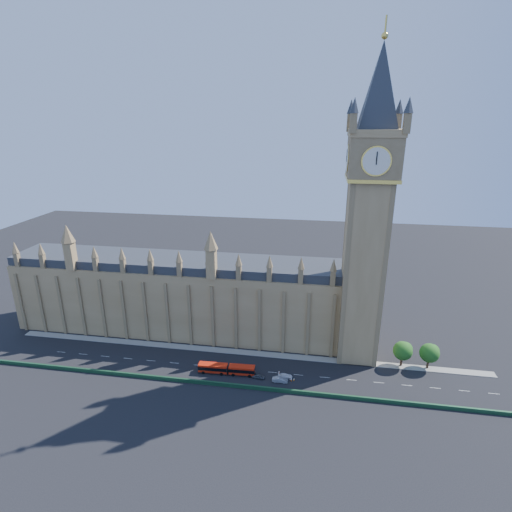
# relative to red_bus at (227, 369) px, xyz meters

# --- Properties ---
(ground) EXTENTS (400.00, 400.00, 0.00)m
(ground) POSITION_rel_red_bus_xyz_m (2.01, 2.74, -1.57)
(ground) COLOR black
(ground) RESTS_ON ground
(palace_westminster) EXTENTS (120.00, 20.00, 28.00)m
(palace_westminster) POSITION_rel_red_bus_xyz_m (-22.99, 24.74, 12.30)
(palace_westminster) COLOR #977749
(palace_westminster) RESTS_ON ground
(elizabeth_tower) EXTENTS (20.59, 20.59, 105.00)m
(elizabeth_tower) POSITION_rel_red_bus_xyz_m (40.01, 16.73, 52.99)
(elizabeth_tower) COLOR #977749
(elizabeth_tower) RESTS_ON ground
(bridge_parapet) EXTENTS (160.00, 0.60, 1.20)m
(bridge_parapet) POSITION_rel_red_bus_xyz_m (2.01, -6.26, -0.97)
(bridge_parapet) COLOR #1E4C2D
(bridge_parapet) RESTS_ON ground
(kerb_north) EXTENTS (160.00, 3.00, 0.16)m
(kerb_north) POSITION_rel_red_bus_xyz_m (2.01, 12.24, -1.49)
(kerb_north) COLOR gray
(kerb_north) RESTS_ON ground
(tree_east_near) EXTENTS (6.00, 6.00, 8.50)m
(tree_east_near) POSITION_rel_red_bus_xyz_m (54.24, 12.82, 4.07)
(tree_east_near) COLOR #382619
(tree_east_near) RESTS_ON ground
(tree_east_far) EXTENTS (6.00, 6.00, 8.50)m
(tree_east_far) POSITION_rel_red_bus_xyz_m (62.24, 12.82, 4.07)
(tree_east_far) COLOR #382619
(tree_east_far) RESTS_ON ground
(red_bus) EXTENTS (17.61, 3.36, 2.98)m
(red_bus) POSITION_rel_red_bus_xyz_m (0.00, 0.00, 0.00)
(red_bus) COLOR red
(red_bus) RESTS_ON ground
(car_grey) EXTENTS (3.86, 1.86, 1.27)m
(car_grey) POSITION_rel_red_bus_xyz_m (10.14, -0.89, -0.93)
(car_grey) COLOR #45484D
(car_grey) RESTS_ON ground
(car_silver) EXTENTS (4.67, 1.68, 1.53)m
(car_silver) POSITION_rel_red_bus_xyz_m (16.69, -1.62, -0.80)
(car_silver) COLOR #93959A
(car_silver) RESTS_ON ground
(car_white) EXTENTS (4.44, 1.97, 1.27)m
(car_white) POSITION_rel_red_bus_xyz_m (18.12, 0.66, -0.94)
(car_white) COLOR white
(car_white) RESTS_ON ground
(cone_a) EXTENTS (0.54, 0.54, 0.68)m
(cone_a) POSITION_rel_red_bus_xyz_m (20.83, -0.23, -1.23)
(cone_a) COLOR black
(cone_a) RESTS_ON ground
(cone_b) EXTENTS (0.60, 0.60, 0.79)m
(cone_b) POSITION_rel_red_bus_xyz_m (16.01, 2.70, -1.18)
(cone_b) COLOR black
(cone_b) RESTS_ON ground
(cone_c) EXTENTS (0.60, 0.60, 0.80)m
(cone_c) POSITION_rel_red_bus_xyz_m (20.02, -0.68, -1.18)
(cone_c) COLOR black
(cone_c) RESTS_ON ground
(cone_d) EXTENTS (0.44, 0.44, 0.70)m
(cone_d) POSITION_rel_red_bus_xyz_m (16.01, 2.35, -1.22)
(cone_d) COLOR black
(cone_d) RESTS_ON ground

